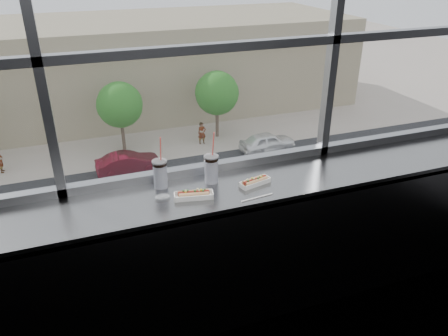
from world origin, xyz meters
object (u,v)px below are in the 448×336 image
object	(u,v)px
loose_straw	(257,198)
tree_right	(217,93)
hotdog_tray_right	(255,181)
car_far_c	(268,139)
car_near_c	(71,236)
car_far_b	(128,160)
soda_cup_right	(211,167)
tree_center	(120,105)
soda_cup_left	(160,172)
car_near_d	(213,211)
car_near_e	(361,182)
pedestrian_d	(202,131)
hotdog_tray_left	(194,195)
wrapper	(162,197)

from	to	relation	value
loose_straw	tree_right	bearing A→B (deg)	65.37
hotdog_tray_right	car_far_c	world-z (taller)	hotdog_tray_right
car_near_c	car_far_b	world-z (taller)	car_near_c
soda_cup_right	tree_center	bearing A→B (deg)	85.14
hotdog_tray_right	tree_center	world-z (taller)	hotdog_tray_right
tree_center	soda_cup_left	bearing A→B (deg)	-95.59
loose_straw	car_near_d	xyz separation A→B (m)	(5.15, 16.49, -11.09)
soda_cup_right	car_near_e	xyz separation A→B (m)	(14.78, 16.17, -11.16)
loose_straw	tree_right	distance (m)	31.23
soda_cup_left	car_near_c	world-z (taller)	soda_cup_left
soda_cup_right	pedestrian_d	size ratio (longest dim) A/B	0.19
soda_cup_right	tree_center	distance (m)	29.57
soda_cup_left	car_far_b	xyz separation A→B (m)	(2.48, 24.12, -11.21)
car_near_e	hotdog_tray_right	bearing A→B (deg)	142.15
hotdog_tray_left	soda_cup_right	bearing A→B (deg)	55.42
loose_straw	pedestrian_d	xyz separation A→B (m)	(8.00, 27.50, -11.03)
hotdog_tray_right	car_near_e	bearing A→B (deg)	34.18
hotdog_tray_left	tree_center	size ratio (longest dim) A/B	0.05
pedestrian_d	tree_right	world-z (taller)	tree_right
soda_cup_left	wrapper	xyz separation A→B (m)	(-0.03, -0.16, -0.10)
car_near_e	soda_cup_left	bearing A→B (deg)	140.61
loose_straw	wrapper	xyz separation A→B (m)	(-0.59, 0.21, 0.01)
hotdog_tray_left	tree_center	bearing A→B (deg)	96.43
soda_cup_left	pedestrian_d	size ratio (longest dim) A/B	0.18
car_near_c	car_far_c	world-z (taller)	car_near_c
hotdog_tray_right	soda_cup_right	distance (m)	0.32
hotdog_tray_right	soda_cup_right	size ratio (longest dim) A/B	0.63
car_far_b	car_near_d	world-z (taller)	car_near_d
car_near_d	car_far_b	bearing A→B (deg)	27.85
tree_right	car_near_e	bearing A→B (deg)	-67.45
hotdog_tray_left	tree_center	world-z (taller)	hotdog_tray_left
loose_straw	car_near_d	world-z (taller)	loose_straw
soda_cup_left	car_near_e	world-z (taller)	soda_cup_left
car_near_e	car_near_d	world-z (taller)	car_near_e
car_near_d	tree_right	xyz separation A→B (m)	(4.44, 12.00, 2.60)
car_near_e	pedestrian_d	size ratio (longest dim) A/B	2.86
wrapper	car_far_b	size ratio (longest dim) A/B	0.02
pedestrian_d	wrapper	bearing A→B (deg)	-107.48
wrapper	loose_straw	bearing A→B (deg)	-19.92
soda_cup_left	loose_straw	bearing A→B (deg)	-33.41
soda_cup_left	soda_cup_right	world-z (taller)	soda_cup_right
loose_straw	tree_center	xyz separation A→B (m)	(2.19, 28.49, -8.58)
car_near_e	tree_right	xyz separation A→B (m)	(-4.98, 12.00, 2.57)
car_near_e	car_far_c	xyz separation A→B (m)	(-2.43, 8.00, -0.03)
tree_right	hotdog_tray_left	bearing A→B (deg)	-109.40
car_far_c	soda_cup_right	bearing A→B (deg)	149.56
car_far_b	soda_cup_left	bearing A→B (deg)	171.64
tree_center	soda_cup_right	bearing A→B (deg)	-94.86
hotdog_tray_right	pedestrian_d	size ratio (longest dim) A/B	0.12
loose_straw	tree_center	bearing A→B (deg)	79.59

